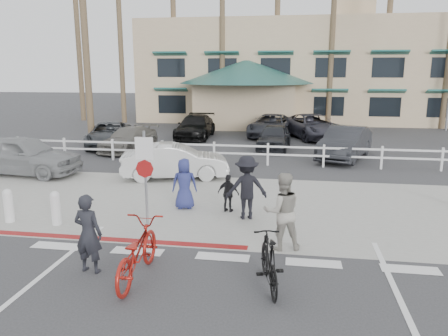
% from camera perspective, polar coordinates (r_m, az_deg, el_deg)
% --- Properties ---
extents(ground, '(140.00, 140.00, 0.00)m').
position_cam_1_polar(ground, '(9.46, -0.77, -13.10)').
color(ground, '#333335').
extents(bike_path, '(12.00, 16.00, 0.01)m').
position_cam_1_polar(bike_path, '(7.74, -3.46, -19.42)').
color(bike_path, '#333335').
rests_on(bike_path, ground).
extents(sidewalk_plaza, '(22.00, 7.00, 0.01)m').
position_cam_1_polar(sidewalk_plaza, '(13.61, 2.48, -4.91)').
color(sidewalk_plaza, gray).
rests_on(sidewalk_plaza, ground).
extents(cross_street, '(40.00, 5.00, 0.01)m').
position_cam_1_polar(cross_street, '(17.45, 4.00, -0.99)').
color(cross_street, '#333335').
rests_on(cross_street, ground).
extents(parking_lot, '(50.00, 16.00, 0.01)m').
position_cam_1_polar(parking_lot, '(26.75, 5.84, 3.75)').
color(parking_lot, '#333335').
rests_on(parking_lot, ground).
extents(curb_red, '(7.00, 0.25, 0.02)m').
position_cam_1_polar(curb_red, '(11.35, -14.98, -8.98)').
color(curb_red, maroon).
rests_on(curb_red, ground).
extents(rail_fence, '(29.40, 0.16, 1.00)m').
position_cam_1_polar(rail_fence, '(19.26, 6.05, 1.77)').
color(rail_fence, silver).
rests_on(rail_fence, ground).
extents(building, '(28.00, 16.00, 11.30)m').
position_cam_1_polar(building, '(39.43, 10.19, 14.69)').
color(building, '#D0B58E').
rests_on(building, ground).
extents(sign_post, '(0.50, 0.10, 2.90)m').
position_cam_1_polar(sign_post, '(11.55, -10.21, -0.86)').
color(sign_post, gray).
rests_on(sign_post, ground).
extents(bollard_0, '(0.26, 0.26, 0.95)m').
position_cam_1_polar(bollard_0, '(12.67, -21.12, -4.90)').
color(bollard_0, silver).
rests_on(bollard_0, ground).
extents(bollard_1, '(0.26, 0.26, 0.95)m').
position_cam_1_polar(bollard_1, '(13.42, -26.31, -4.42)').
color(bollard_1, silver).
rests_on(bollard_1, ground).
extents(palm_0, '(4.00, 4.00, 15.00)m').
position_cam_1_polar(palm_0, '(38.72, -18.61, 17.04)').
color(palm_0, '#173C18').
rests_on(palm_0, ground).
extents(palm_1, '(4.00, 4.00, 13.00)m').
position_cam_1_polar(palm_1, '(36.09, -13.39, 16.12)').
color(palm_1, '#173C18').
rests_on(palm_1, ground).
extents(palm_2, '(4.00, 4.00, 16.00)m').
position_cam_1_polar(palm_2, '(35.89, -6.62, 18.79)').
color(palm_2, '#173C18').
rests_on(palm_2, ground).
extents(palm_3, '(4.00, 4.00, 14.00)m').
position_cam_1_polar(palm_3, '(33.96, -0.22, 17.53)').
color(palm_3, '#173C18').
rests_on(palm_3, ground).
extents(palm_4, '(4.00, 4.00, 15.00)m').
position_cam_1_polar(palm_4, '(34.59, 6.96, 18.18)').
color(palm_4, '#173C18').
rests_on(palm_4, ground).
extents(palm_5, '(4.00, 4.00, 13.00)m').
position_cam_1_polar(palm_5, '(33.58, 13.96, 16.37)').
color(palm_5, '#173C18').
rests_on(palm_5, ground).
extents(palm_6, '(4.00, 4.00, 17.00)m').
position_cam_1_polar(palm_6, '(35.28, 20.86, 19.01)').
color(palm_6, '#173C18').
rests_on(palm_6, ground).
extents(palm_10, '(4.00, 4.00, 12.00)m').
position_cam_1_polar(palm_10, '(26.12, -17.71, 16.22)').
color(palm_10, '#173C18').
rests_on(palm_10, ground).
extents(bike_red, '(0.79, 2.22, 1.16)m').
position_cam_1_polar(bike_red, '(9.01, -11.34, -10.66)').
color(bike_red, maroon).
rests_on(bike_red, ground).
extents(rider_red, '(0.66, 0.47, 1.68)m').
position_cam_1_polar(rider_red, '(9.46, -17.31, -8.19)').
color(rider_red, black).
rests_on(rider_red, ground).
extents(bike_black, '(0.88, 1.86, 1.07)m').
position_cam_1_polar(bike_black, '(8.58, 5.91, -12.02)').
color(bike_black, black).
rests_on(bike_black, ground).
extents(rider_black, '(1.04, 0.90, 1.84)m').
position_cam_1_polar(rider_black, '(10.23, 7.62, -5.64)').
color(rider_black, '#9B968B').
rests_on(rider_black, ground).
extents(pedestrian_a, '(1.31, 0.96, 1.81)m').
position_cam_1_polar(pedestrian_a, '(12.23, 2.97, -2.56)').
color(pedestrian_a, black).
rests_on(pedestrian_a, ground).
extents(pedestrian_child, '(0.72, 0.42, 1.14)m').
position_cam_1_polar(pedestrian_child, '(12.86, 0.58, -3.33)').
color(pedestrian_child, black).
rests_on(pedestrian_child, ground).
extents(pedestrian_b, '(0.84, 0.64, 1.55)m').
position_cam_1_polar(pedestrian_b, '(13.18, -5.19, -2.06)').
color(pedestrian_b, navy).
rests_on(pedestrian_b, ground).
extents(car_white_sedan, '(4.32, 2.39, 1.35)m').
position_cam_1_polar(car_white_sedan, '(16.95, -6.39, 0.87)').
color(car_white_sedan, beige).
rests_on(car_white_sedan, ground).
extents(car_red_compact, '(4.79, 2.30, 1.58)m').
position_cam_1_polar(car_red_compact, '(19.23, -24.71, 1.54)').
color(car_red_compact, gray).
rests_on(car_red_compact, ground).
extents(lot_car_0, '(3.54, 5.25, 1.34)m').
position_cam_1_polar(lot_car_0, '(24.76, -14.72, 4.24)').
color(lot_car_0, '#303438').
rests_on(lot_car_0, ground).
extents(lot_car_1, '(2.39, 4.39, 1.21)m').
position_cam_1_polar(lot_car_1, '(23.30, -12.34, 3.70)').
color(lot_car_1, slate).
rests_on(lot_car_1, ground).
extents(lot_car_2, '(1.82, 3.96, 1.31)m').
position_cam_1_polar(lot_car_2, '(23.34, 6.55, 4.06)').
color(lot_car_2, '#212327').
rests_on(lot_car_2, ground).
extents(lot_car_3, '(3.08, 4.87, 1.52)m').
position_cam_1_polar(lot_car_3, '(21.40, 15.52, 3.17)').
color(lot_car_3, '#26282C').
rests_on(lot_car_3, ground).
extents(lot_car_4, '(2.10, 4.90, 1.41)m').
position_cam_1_polar(lot_car_4, '(27.08, -3.76, 5.39)').
color(lot_car_4, black).
rests_on(lot_car_4, ground).
extents(lot_car_5, '(3.04, 5.31, 1.40)m').
position_cam_1_polar(lot_car_5, '(27.87, 6.19, 5.54)').
color(lot_car_5, '#30323A').
rests_on(lot_car_5, ground).
extents(lot_car_6, '(4.26, 5.83, 1.47)m').
position_cam_1_polar(lot_car_6, '(27.51, 11.51, 5.35)').
color(lot_car_6, '#31313C').
rests_on(lot_car_6, ground).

